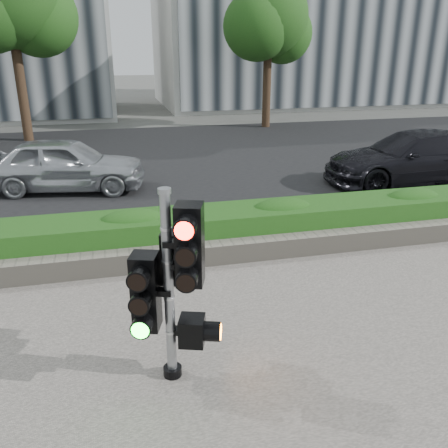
{
  "coord_description": "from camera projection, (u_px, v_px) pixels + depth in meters",
  "views": [
    {
      "loc": [
        -1.48,
        -5.15,
        3.41
      ],
      "look_at": [
        -0.08,
        0.6,
        1.2
      ],
      "focal_mm": 38.0,
      "sensor_mm": 36.0,
      "label": 1
    }
  ],
  "objects": [
    {
      "name": "road",
      "position": [
        158.0,
        159.0,
        15.31
      ],
      "size": [
        60.0,
        13.0,
        0.02
      ],
      "primitive_type": "cube",
      "color": "black",
      "rests_on": "ground"
    },
    {
      "name": "ground",
      "position": [
        240.0,
        324.0,
        6.21
      ],
      "size": [
        120.0,
        120.0,
        0.0
      ],
      "primitive_type": "plane",
      "color": "#51514C",
      "rests_on": "ground"
    },
    {
      "name": "curb",
      "position": [
        196.0,
        234.0,
        9.06
      ],
      "size": [
        60.0,
        0.25,
        0.12
      ],
      "primitive_type": "cube",
      "color": "gray",
      "rests_on": "ground"
    },
    {
      "name": "car_dark",
      "position": [
        412.0,
        157.0,
        12.43
      ],
      "size": [
        4.71,
        2.02,
        1.35
      ],
      "primitive_type": "imported",
      "rotation": [
        0.0,
        0.0,
        -1.6
      ],
      "color": "black",
      "rests_on": "road"
    },
    {
      "name": "tree_right",
      "position": [
        268.0,
        20.0,
        20.01
      ],
      "size": [
        4.1,
        3.58,
        6.53
      ],
      "color": "black",
      "rests_on": "ground"
    },
    {
      "name": "stone_wall",
      "position": [
        210.0,
        253.0,
        7.87
      ],
      "size": [
        12.0,
        0.32,
        0.34
      ],
      "primitive_type": "cube",
      "color": "gray",
      "rests_on": "sidewalk"
    },
    {
      "name": "building_right",
      "position": [
        305.0,
        2.0,
        29.3
      ],
      "size": [
        18.0,
        10.0,
        12.0
      ],
      "primitive_type": "cube",
      "color": "#B7B7B2",
      "rests_on": "ground"
    },
    {
      "name": "car_silver",
      "position": [
        65.0,
        164.0,
        11.76
      ],
      "size": [
        4.12,
        2.24,
        1.33
      ],
      "primitive_type": "imported",
      "rotation": [
        0.0,
        0.0,
        1.39
      ],
      "color": "silver",
      "rests_on": "road"
    },
    {
      "name": "hedge",
      "position": [
        202.0,
        230.0,
        8.4
      ],
      "size": [
        12.0,
        1.0,
        0.68
      ],
      "primitive_type": "cube",
      "color": "#38892A",
      "rests_on": "sidewalk"
    },
    {
      "name": "traffic_signal",
      "position": [
        172.0,
        278.0,
        4.83
      ],
      "size": [
        0.79,
        0.65,
        2.13
      ],
      "rotation": [
        0.0,
        0.0,
        -0.32
      ],
      "color": "black",
      "rests_on": "sidewalk"
    }
  ]
}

